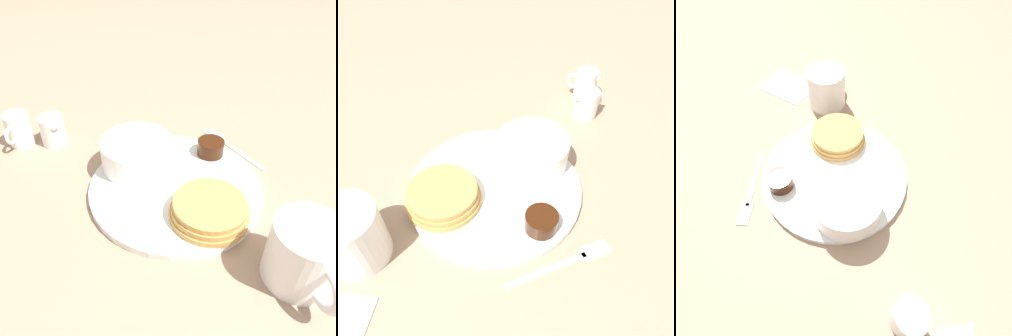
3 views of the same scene
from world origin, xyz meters
TOP-DOWN VIEW (x-y plane):
  - ground_plane at (0.00, 0.00)m, footprint 4.00×4.00m
  - plate at (0.00, 0.00)m, footprint 0.26×0.26m
  - pancake_stack at (0.04, -0.07)m, footprint 0.11×0.11m
  - bowl at (-0.06, 0.06)m, footprint 0.11×0.11m
  - syrup_cup at (0.07, 0.07)m, footprint 0.05×0.05m
  - butter_ramekin at (-0.06, 0.08)m, footprint 0.04×0.04m
  - coffee_mug at (0.12, -0.17)m, footprint 0.08×0.11m
  - creamer_pitcher_near at (-0.20, 0.16)m, footprint 0.04×0.06m
  - creamer_pitcher_far at (-0.26, 0.16)m, footprint 0.04×0.06m
  - fork at (0.11, 0.11)m, footprint 0.08×0.14m

SIDE VIEW (x-z plane):
  - ground_plane at x=0.00m, z-range 0.00..0.00m
  - fork at x=0.11m, z-range 0.00..0.00m
  - plate at x=0.00m, z-range 0.00..0.01m
  - syrup_cup at x=0.07m, z-range 0.01..0.04m
  - pancake_stack at x=0.04m, z-range 0.01..0.04m
  - butter_ramekin at x=-0.06m, z-range 0.01..0.05m
  - creamer_pitcher_near at x=-0.20m, z-range 0.00..0.06m
  - creamer_pitcher_far at x=-0.26m, z-range 0.00..0.06m
  - bowl at x=-0.06m, z-range 0.01..0.06m
  - coffee_mug at x=0.12m, z-range 0.00..0.08m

